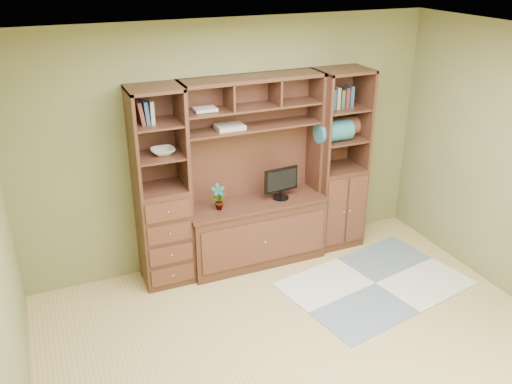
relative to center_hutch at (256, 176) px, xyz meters
name	(u,v)px	position (x,y,z in m)	size (l,w,h in m)	color
room	(327,227)	(-0.16, -1.73, 0.28)	(4.60, 4.10, 2.64)	tan
center_hutch	(256,176)	(0.00, 0.00, 0.00)	(1.54, 0.53, 2.05)	#442518
left_tower	(161,190)	(-1.00, 0.04, 0.00)	(0.50, 0.45, 2.05)	#442518
right_tower	(339,161)	(1.02, 0.04, 0.00)	(0.55, 0.45, 2.05)	#442518
rug	(375,283)	(0.96, -0.93, -1.02)	(1.80, 1.20, 0.01)	#A9AFAF
monitor	(281,178)	(0.28, -0.03, -0.05)	(0.39, 0.18, 0.48)	black
orchid	(218,197)	(-0.43, -0.03, -0.15)	(0.15, 0.10, 0.28)	#9F4936
magazines	(230,127)	(-0.25, 0.09, 0.54)	(0.28, 0.21, 0.04)	#B1A196
bowl	(163,151)	(-0.96, 0.04, 0.39)	(0.23, 0.23, 0.06)	silver
blanket_teal	(334,131)	(0.91, -0.01, 0.38)	(0.39, 0.23, 0.23)	#2C6874
blanket_red	(346,126)	(1.14, 0.12, 0.37)	(0.36, 0.20, 0.20)	brown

